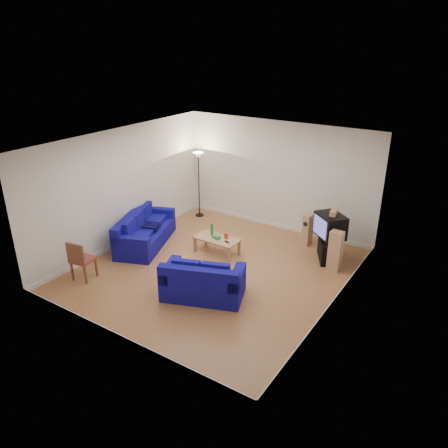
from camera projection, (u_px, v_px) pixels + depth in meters
The scene contains 16 objects.
room at pixel (215, 212), 10.22m from camera, with size 6.01×6.51×3.21m.
sofa_three_seat at pixel (144, 233), 12.06m from camera, with size 1.78×2.51×0.89m.
sofa_loveseat at pixel (203, 284), 9.59m from camera, with size 1.99×1.54×0.88m.
coffee_table at pixel (217, 240), 11.54m from camera, with size 1.20×0.62×0.43m.
bottle at pixel (212, 229), 11.65m from camera, with size 0.08×0.08×0.32m, color #197233.
tissue_box at pixel (216, 237), 11.48m from camera, with size 0.22×0.12×0.09m, color green.
red_canister at pixel (226, 236), 11.49m from camera, with size 0.10×0.10×0.14m, color red.
remote at pixel (227, 242), 11.28m from camera, with size 0.15×0.05×0.02m, color black.
tv_stand at pixel (329, 250), 11.25m from camera, with size 0.89×0.49×0.54m, color black.
av_receiver at pixel (331, 239), 11.10m from camera, with size 0.42×0.34×0.10m, color black.
television at pixel (330, 226), 11.02m from camera, with size 0.95×0.93×0.60m.
centre_speaker at pixel (334, 212), 10.88m from camera, with size 0.36×0.14×0.13m, color tan.
speaker_left at pixel (307, 230), 12.00m from camera, with size 0.24×0.30×0.89m.
speaker_right at pixel (335, 251), 10.64m from camera, with size 0.33×0.26×1.04m.
floor_lamp at pixel (198, 164), 13.46m from camera, with size 0.36×0.36×2.08m.
dining_chair at pixel (80, 259), 10.19m from camera, with size 0.55×0.55×1.00m.
Camera 1 is at (5.38, -7.83, 5.33)m, focal length 35.00 mm.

